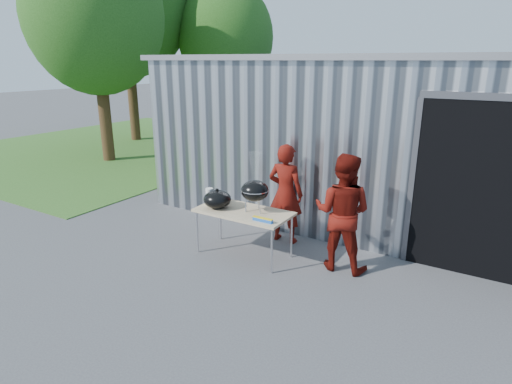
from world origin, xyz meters
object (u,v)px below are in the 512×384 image
Objects in this scene: person_cook at (285,194)px; folding_table at (244,213)px; kettle_grill at (255,186)px; person_bystander at (342,213)px.

folding_table is at bearing 68.62° from person_cook.
person_cook reaches higher than folding_table.
person_cook is (0.12, 0.78, -0.32)m from kettle_grill.
person_bystander reaches higher than kettle_grill.
person_bystander is at bearing 14.09° from kettle_grill.
kettle_grill is at bearing 78.32° from person_cook.
folding_table is 0.88× the size of person_cook.
person_cook reaches higher than kettle_grill.
person_bystander is (1.30, 0.33, -0.29)m from kettle_grill.
folding_table is at bearing 11.28° from person_bystander.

